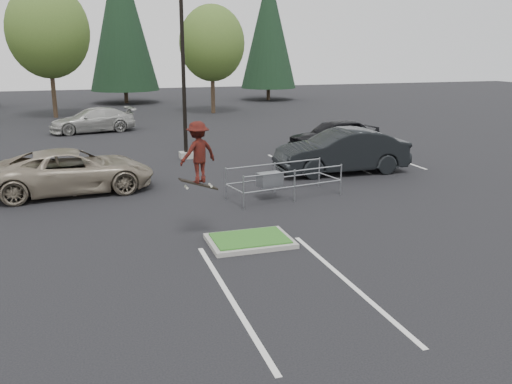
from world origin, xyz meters
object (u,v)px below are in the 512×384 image
object	(u,v)px
light_pole	(183,59)
car_l_tan	(73,171)
decid_c	(212,46)
car_r_black	(335,135)
car_r_charc	(342,151)
decid_b	(48,34)
skateboarder	(198,153)
car_far_silver	(93,120)
cart_corral	(273,179)
conif_b	(121,17)
conif_c	(269,29)

from	to	relation	value
light_pole	car_l_tan	bearing A→B (deg)	-135.00
decid_c	car_r_black	xyz separation A→B (m)	(2.01, -18.33, -4.44)
car_l_tan	car_r_charc	bearing A→B (deg)	-94.87
decid_b	skateboarder	distance (m)	30.38
decid_c	car_r_charc	xyz separation A→B (m)	(0.13, -22.83, -4.35)
light_pole	car_r_charc	bearing A→B (deg)	-41.65
skateboarder	car_far_silver	distance (m)	21.38
light_pole	cart_corral	xyz separation A→B (m)	(1.56, -7.99, -3.86)
car_l_tan	car_r_charc	size ratio (longest dim) A/B	1.03
car_r_charc	car_far_silver	size ratio (longest dim) A/B	1.07
cart_corral	car_r_black	bearing A→B (deg)	41.24
conif_b	car_r_black	bearing A→B (deg)	-74.58
conif_c	car_r_black	bearing A→B (deg)	-102.09
light_pole	skateboarder	size ratio (longest dim) A/B	5.43
decid_b	car_l_tan	xyz separation A→B (m)	(1.51, -23.53, -5.26)
car_far_silver	decid_c	bearing A→B (deg)	119.50
decid_b	conif_b	bearing A→B (deg)	58.91
car_r_black	car_l_tan	bearing A→B (deg)	-79.79
conif_b	car_r_charc	xyz separation A→B (m)	(6.12, -33.50, -6.94)
car_r_black	car_r_charc	bearing A→B (deg)	-32.25
decid_c	car_l_tan	world-z (taller)	decid_c
decid_b	conif_b	size ratio (longest dim) A/B	0.66
car_r_charc	decid_b	bearing A→B (deg)	-150.99
decid_c	conif_c	xyz separation A→B (m)	(8.01, 9.67, 1.59)
conif_c	car_r_black	xyz separation A→B (m)	(-6.00, -28.00, -6.03)
light_pole	conif_b	world-z (taller)	conif_b
conif_b	car_r_charc	bearing A→B (deg)	-79.64
light_pole	decid_b	xyz separation A→B (m)	(-6.51, 18.53, 1.48)
decid_c	car_r_black	distance (m)	18.97
cart_corral	car_l_tan	world-z (taller)	car_l_tan
decid_b	car_r_black	bearing A→B (deg)	-53.64
cart_corral	skateboarder	bearing A→B (deg)	-145.46
skateboarder	car_r_black	xyz separation A→B (m)	(9.20, 10.74, -1.57)
cart_corral	car_r_charc	distance (m)	5.04
decid_c	cart_corral	world-z (taller)	decid_c
light_pole	cart_corral	distance (m)	9.01
car_l_tan	car_far_silver	bearing A→B (deg)	-8.93
conif_b	car_far_silver	xyz separation A→B (m)	(-3.44, -18.55, -7.10)
conif_c	skateboarder	bearing A→B (deg)	-111.42
decid_b	car_l_tan	distance (m)	24.16
car_far_silver	car_r_black	bearing A→B (deg)	37.19
decid_b	car_r_black	xyz separation A→B (m)	(14.01, -19.03, -5.23)
skateboarder	car_far_silver	bearing A→B (deg)	-106.13
conif_b	cart_corral	bearing A→B (deg)	-86.76
conif_c	car_r_charc	size ratio (longest dim) A/B	2.28
decid_c	car_r_charc	bearing A→B (deg)	-89.67
decid_b	car_r_charc	world-z (taller)	decid_b
car_l_tan	skateboarder	bearing A→B (deg)	-157.00
decid_b	skateboarder	world-z (taller)	decid_b
cart_corral	decid_b	bearing A→B (deg)	96.57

